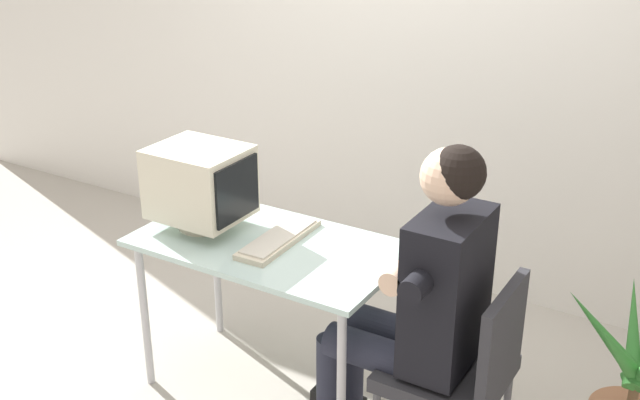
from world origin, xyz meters
TOP-DOWN VIEW (x-y plane):
  - ground_plane at (0.00, 0.00)m, footprint 12.00×12.00m
  - wall_back at (0.30, 1.40)m, footprint 8.00×0.10m
  - desk at (0.00, 0.00)m, footprint 1.13×0.64m
  - crt_monitor at (-0.33, -0.02)m, footprint 0.40×0.33m
  - keyboard at (0.03, 0.03)m, footprint 0.16×0.47m
  - office_chair at (0.91, -0.05)m, footprint 0.45×0.45m
  - person_seated at (0.72, -0.05)m, footprint 0.73×0.58m
  - potted_plant at (1.47, 0.36)m, footprint 0.62×0.64m

SIDE VIEW (x-z plane):
  - ground_plane at x=0.00m, z-range 0.00..0.00m
  - potted_plant at x=1.47m, z-range -0.08..0.66m
  - office_chair at x=0.91m, z-range 0.06..0.89m
  - desk at x=0.00m, z-range 0.29..1.03m
  - person_seated at x=0.72m, z-range 0.05..1.39m
  - keyboard at x=0.03m, z-range 0.74..0.77m
  - crt_monitor at x=-0.33m, z-range 0.76..1.13m
  - wall_back at x=0.30m, z-range 0.00..3.00m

